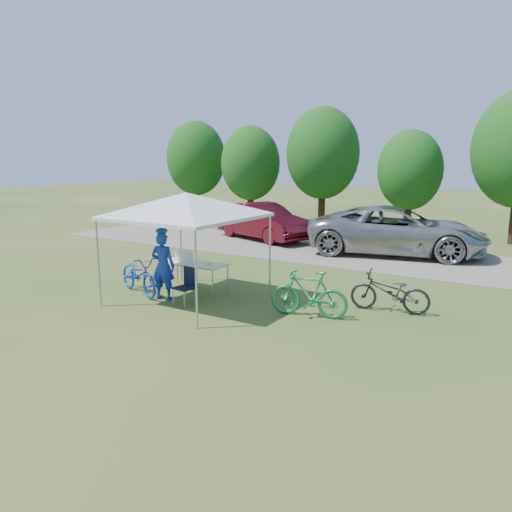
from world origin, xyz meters
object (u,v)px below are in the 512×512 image
at_px(cooler, 184,256).
at_px(bike_blue, 139,275).
at_px(sedan, 263,221).
at_px(folding_chair, 188,283).
at_px(bike_dark, 390,292).
at_px(folding_table, 194,264).
at_px(minivan, 397,230).
at_px(cyclist, 163,266).
at_px(bike_green, 309,294).

distance_m(cooler, bike_blue, 1.32).
bearing_deg(sedan, folding_chair, -140.17).
bearing_deg(bike_dark, folding_table, -88.63).
xyz_separation_m(bike_blue, bike_dark, (6.11, 1.98, -0.04)).
distance_m(minivan, sedan, 6.01).
bearing_deg(cooler, bike_dark, 9.76).
xyz_separation_m(cyclist, bike_dark, (5.20, 2.02, -0.38)).
bearing_deg(folding_table, bike_green, -6.18).
xyz_separation_m(cooler, minivan, (3.44, 8.00, -0.02)).
height_order(cyclist, sedan, cyclist).
distance_m(cyclist, bike_green, 3.84).
bearing_deg(cyclist, folding_table, -110.41).
bearing_deg(cyclist, folding_chair, 165.44).
distance_m(folding_chair, minivan, 9.40).
height_order(cooler, bike_dark, cooler).
bearing_deg(cooler, cyclist, -78.11).
bearing_deg(cyclist, minivan, -124.46).
bearing_deg(minivan, cyclist, 147.78).
relative_size(folding_table, sedan, 0.39).
distance_m(bike_blue, minivan, 9.94).
distance_m(folding_table, sedan, 8.77).
bearing_deg(bike_dark, bike_blue, -81.06).
height_order(cooler, bike_green, cooler).
bearing_deg(cyclist, bike_blue, -17.41).
relative_size(cooler, bike_green, 0.24).
height_order(bike_green, bike_dark, bike_green).
height_order(cooler, cyclist, cyclist).
relative_size(folding_chair, minivan, 0.14).
xyz_separation_m(cooler, cyclist, (0.23, -1.09, -0.06)).
xyz_separation_m(bike_blue, minivan, (4.12, 9.04, 0.39)).
relative_size(folding_table, cyclist, 1.08).
height_order(folding_table, cyclist, cyclist).
height_order(folding_table, bike_dark, bike_dark).
relative_size(folding_table, bike_green, 1.05).
bearing_deg(bike_green, minivan, 171.79).
distance_m(folding_chair, cyclist, 0.85).
bearing_deg(bike_green, sedan, -154.91).
bearing_deg(cyclist, sedan, -88.41).
relative_size(bike_green, minivan, 0.28).
relative_size(cooler, bike_dark, 0.23).
height_order(folding_chair, cyclist, cyclist).
bearing_deg(minivan, bike_green, 171.01).
xyz_separation_m(cyclist, sedan, (-2.79, 9.36, -0.05)).
relative_size(folding_table, bike_blue, 0.95).
relative_size(bike_blue, minivan, 0.31).
distance_m(folding_table, cooler, 0.39).
height_order(folding_chair, cooler, cooler).
bearing_deg(folding_chair, minivan, 83.08).
distance_m(folding_chair, sedan, 10.02).
distance_m(bike_green, minivan, 8.42).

